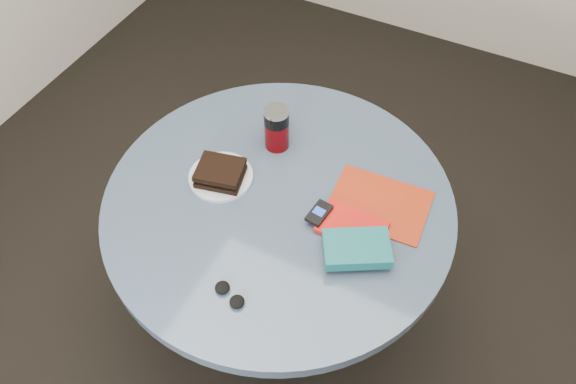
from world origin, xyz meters
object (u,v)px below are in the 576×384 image
at_px(sandwich, 220,173).
at_px(red_book, 352,227).
at_px(pepper_grinder, 279,117).
at_px(mp3_player, 319,213).
at_px(soda_can, 277,128).
at_px(headphones, 230,295).
at_px(table, 279,232).
at_px(magazine, 379,204).
at_px(plate, 221,177).
at_px(novel, 357,249).

height_order(sandwich, red_book, sandwich).
xyz_separation_m(pepper_grinder, mp3_player, (0.26, -0.26, -0.02)).
xyz_separation_m(sandwich, soda_can, (0.08, 0.20, 0.04)).
bearing_deg(headphones, soda_can, 104.52).
bearing_deg(table, red_book, -0.66).
relative_size(magazine, headphones, 2.69).
bearing_deg(pepper_grinder, soda_can, -66.98).
height_order(plate, magazine, plate).
xyz_separation_m(plate, novel, (0.45, -0.07, 0.03)).
relative_size(pepper_grinder, magazine, 0.33).
distance_m(plate, headphones, 0.39).
relative_size(table, pepper_grinder, 11.07).
xyz_separation_m(pepper_grinder, headphones, (0.16, -0.58, -0.04)).
xyz_separation_m(table, pepper_grinder, (-0.13, 0.25, 0.21)).
height_order(pepper_grinder, novel, pepper_grinder).
bearing_deg(novel, sandwich, 142.59).
bearing_deg(soda_can, novel, -35.62).
xyz_separation_m(novel, mp3_player, (-0.14, 0.07, -0.01)).
bearing_deg(pepper_grinder, red_book, -35.89).
bearing_deg(table, plate, -178.37).
relative_size(sandwich, mp3_player, 1.79).
relative_size(table, headphones, 9.93).
height_order(plate, mp3_player, mp3_player).
xyz_separation_m(table, mp3_player, (0.13, -0.01, 0.19)).
bearing_deg(table, headphones, -84.40).
bearing_deg(red_book, soda_can, 150.70).
xyz_separation_m(sandwich, novel, (0.45, -0.06, 0.00)).
height_order(magazine, novel, novel).
height_order(plate, pepper_grinder, pepper_grinder).
distance_m(red_book, mp3_player, 0.10).
height_order(plate, red_book, red_book).
bearing_deg(sandwich, pepper_grinder, 79.22).
distance_m(sandwich, magazine, 0.46).
bearing_deg(red_book, magazine, 72.78).
relative_size(sandwich, pepper_grinder, 1.66).
relative_size(plate, sandwich, 1.25).
distance_m(table, novel, 0.34).
relative_size(pepper_grinder, headphones, 0.90).
bearing_deg(novel, plate, 141.71).
height_order(soda_can, mp3_player, soda_can).
bearing_deg(magazine, table, -160.48).
bearing_deg(magazine, headphones, -121.02).
xyz_separation_m(plate, pepper_grinder, (0.06, 0.26, 0.04)).
bearing_deg(novel, pepper_grinder, 110.87).
bearing_deg(sandwich, soda_can, 68.30).
distance_m(red_book, novel, 0.09).
xyz_separation_m(mp3_player, headphones, (-0.10, -0.32, -0.02)).
xyz_separation_m(table, magazine, (0.26, 0.11, 0.17)).
relative_size(plate, soda_can, 1.32).
bearing_deg(magazine, plate, -168.89).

